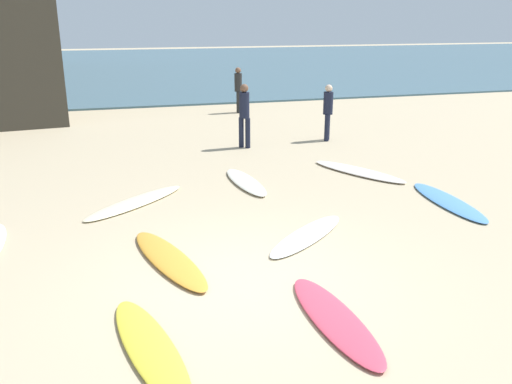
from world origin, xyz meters
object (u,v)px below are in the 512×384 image
at_px(surfboard_6, 150,347).
at_px(surfboard_7, 307,235).
at_px(surfboard_3, 448,201).
at_px(beachgoer_mid, 244,112).
at_px(surfboard_8, 246,182).
at_px(beachgoer_near, 238,88).
at_px(beachgoer_far, 328,110).
at_px(surfboard_1, 169,259).
at_px(surfboard_4, 136,202).
at_px(surfboard_0, 358,171).
at_px(surfboard_5, 335,319).

relative_size(surfboard_6, surfboard_7, 1.02).
bearing_deg(surfboard_3, beachgoer_mid, 118.41).
distance_m(surfboard_6, surfboard_8, 6.24).
height_order(beachgoer_near, beachgoer_far, beachgoer_near).
bearing_deg(surfboard_8, beachgoer_far, -138.63).
xyz_separation_m(surfboard_1, surfboard_3, (5.63, 1.12, -0.01)).
relative_size(surfboard_4, surfboard_8, 1.17).
height_order(surfboard_4, surfboard_7, surfboard_4).
height_order(surfboard_3, surfboard_7, surfboard_3).
distance_m(surfboard_6, beachgoer_near, 15.38).
relative_size(surfboard_1, beachgoer_mid, 1.36).
distance_m(surfboard_0, surfboard_7, 4.14).
bearing_deg(surfboard_6, surfboard_8, -126.54).
bearing_deg(surfboard_8, surfboard_6, 60.94).
height_order(surfboard_7, beachgoer_mid, beachgoer_mid).
bearing_deg(surfboard_1, surfboard_7, -7.81).
distance_m(surfboard_1, surfboard_6, 2.24).
bearing_deg(surfboard_6, surfboard_3, -163.30).
bearing_deg(surfboard_8, surfboard_7, 89.46).
height_order(surfboard_1, beachgoer_near, beachgoer_near).
bearing_deg(surfboard_8, beachgoer_near, -107.67).
distance_m(surfboard_1, surfboard_3, 5.74).
bearing_deg(surfboard_6, surfboard_7, -150.31).
height_order(surfboard_6, beachgoer_mid, beachgoer_mid).
distance_m(surfboard_3, beachgoer_near, 11.41).
bearing_deg(beachgoer_far, surfboard_7, 3.37).
distance_m(surfboard_6, beachgoer_far, 11.05).
height_order(surfboard_7, surfboard_8, surfboard_8).
height_order(surfboard_0, beachgoer_far, beachgoer_far).
distance_m(beachgoer_near, beachgoer_far, 5.57).
bearing_deg(surfboard_6, beachgoer_mid, -122.95).
bearing_deg(surfboard_3, surfboard_4, 167.65).
bearing_deg(surfboard_7, beachgoer_near, 131.19).
relative_size(surfboard_1, beachgoer_far, 1.47).
distance_m(surfboard_5, surfboard_6, 2.19).
distance_m(surfboard_5, beachgoer_mid, 9.15).
relative_size(surfboard_4, surfboard_7, 1.16).
bearing_deg(surfboard_0, surfboard_8, -25.02).
bearing_deg(beachgoer_far, beachgoer_mid, -56.03).
xyz_separation_m(surfboard_0, surfboard_7, (-2.56, -3.25, -0.01)).
bearing_deg(surfboard_4, surfboard_0, 57.68).
height_order(surfboard_6, beachgoer_near, beachgoer_near).
relative_size(surfboard_0, beachgoer_near, 1.51).
bearing_deg(surfboard_8, surfboard_4, 11.36).
relative_size(surfboard_6, beachgoer_near, 1.32).
xyz_separation_m(surfboard_0, surfboard_4, (-5.18, -0.75, -0.01)).
distance_m(surfboard_3, surfboard_7, 3.39).
xyz_separation_m(surfboard_3, beachgoer_far, (-0.05, 5.88, 0.87)).
distance_m(surfboard_7, beachgoer_far, 7.49).
relative_size(surfboard_8, beachgoer_mid, 1.23).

